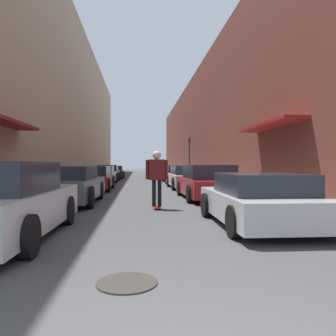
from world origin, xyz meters
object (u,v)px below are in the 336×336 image
at_px(parked_car_right_0, 259,200).
at_px(traffic_light, 189,153).
at_px(parked_car_left_0, 4,203).
at_px(parked_car_left_1, 68,185).
at_px(parked_car_left_3, 101,175).
at_px(manhole_cover, 127,283).
at_px(parked_car_left_4, 108,173).
at_px(parked_car_left_5, 114,172).
at_px(parked_car_left_2, 94,179).
at_px(skateboarder, 157,173).
at_px(parked_car_right_5, 164,171).
at_px(parked_car_right_2, 186,177).
at_px(parked_car_right_4, 170,173).
at_px(parked_car_right_3, 177,174).
at_px(parked_car_right_1, 207,183).

relative_size(parked_car_right_0, traffic_light, 1.16).
height_order(parked_car_left_0, parked_car_left_1, parked_car_left_0).
xyz_separation_m(parked_car_left_3, manhole_cover, (2.33, -18.72, -0.61)).
bearing_deg(parked_car_left_4, parked_car_left_5, 88.37).
xyz_separation_m(parked_car_left_2, skateboarder, (2.87, -7.36, 0.48)).
relative_size(parked_car_left_1, parked_car_left_3, 1.13).
bearing_deg(parked_car_left_5, parked_car_right_5, 23.40).
xyz_separation_m(parked_car_left_3, skateboarder, (3.03, -12.50, 0.48)).
relative_size(parked_car_left_3, parked_car_right_0, 0.99).
height_order(parked_car_left_2, parked_car_right_2, parked_car_right_2).
xyz_separation_m(parked_car_left_0, parked_car_right_0, (5.12, 0.88, -0.10)).
xyz_separation_m(parked_car_left_0, parked_car_left_1, (0.03, 5.38, -0.03)).
distance_m(parked_car_left_0, parked_car_right_2, 13.07).
height_order(parked_car_left_5, skateboarder, skateboarder).
bearing_deg(manhole_cover, parked_car_left_5, 94.35).
distance_m(parked_car_right_0, parked_car_right_4, 21.93).
height_order(parked_car_right_2, manhole_cover, parked_car_right_2).
xyz_separation_m(parked_car_right_2, parked_car_right_5, (0.02, 16.14, -0.02)).
relative_size(parked_car_left_0, parked_car_right_4, 0.98).
distance_m(parked_car_left_3, parked_car_right_4, 8.38).
distance_m(parked_car_left_5, parked_car_right_5, 5.45).
distance_m(parked_car_left_3, traffic_light, 8.07).
bearing_deg(skateboarder, parked_car_left_3, 103.63).
relative_size(parked_car_left_4, parked_car_right_3, 0.84).
relative_size(parked_car_left_3, manhole_cover, 5.64).
distance_m(parked_car_right_4, traffic_light, 3.14).
bearing_deg(parked_car_left_4, parked_car_right_5, 54.52).
distance_m(manhole_cover, traffic_light, 23.45).
distance_m(parked_car_right_0, traffic_light, 19.78).
bearing_deg(parked_car_left_4, parked_car_right_4, 19.49).
bearing_deg(parked_car_right_5, parked_car_right_3, -89.35).
distance_m(parked_car_right_3, skateboarder, 13.90).
relative_size(parked_car_left_0, parked_car_left_4, 1.10).
bearing_deg(parked_car_left_3, parked_car_left_4, 89.70).
xyz_separation_m(parked_car_left_3, parked_car_right_0, (5.15, -15.44, -0.05)).
bearing_deg(parked_car_left_3, parked_car_right_4, 50.83).
bearing_deg(parked_car_right_3, parked_car_right_1, -90.55).
bearing_deg(parked_car_left_3, parked_car_left_1, -89.69).
bearing_deg(traffic_light, parked_car_left_1, -113.64).
bearing_deg(parked_car_left_0, parked_car_right_4, 77.02).
bearing_deg(parked_car_left_2, parked_car_left_4, 90.82).
xyz_separation_m(parked_car_left_4, parked_car_left_5, (0.14, 5.05, -0.05)).
distance_m(parked_car_left_2, parked_car_right_3, 8.16).
xyz_separation_m(parked_car_right_0, manhole_cover, (-2.82, -3.28, -0.56)).
bearing_deg(parked_car_right_4, parked_car_right_2, -90.76).
xyz_separation_m(parked_car_right_1, parked_car_right_5, (-0.01, 21.65, -0.04)).
relative_size(parked_car_left_5, parked_car_right_3, 0.84).
relative_size(parked_car_right_0, parked_car_right_2, 0.89).
bearing_deg(parked_car_left_3, parked_car_right_1, -62.14).
height_order(parked_car_left_4, traffic_light, traffic_light).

